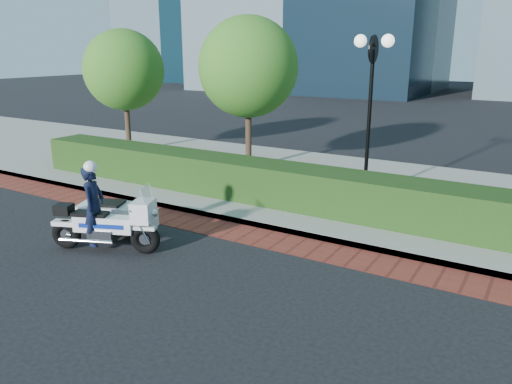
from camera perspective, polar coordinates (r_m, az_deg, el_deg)
The scene contains 8 objects.
ground at distance 9.86m, azimuth -3.65°, elevation -8.04°, with size 120.00×120.00×0.00m, color black.
brick_strip at distance 11.02m, azimuth 0.81°, elevation -5.29°, with size 60.00×1.00×0.01m, color maroon.
sidewalk at distance 14.86m, azimuth 9.63°, elevation 0.48°, with size 60.00×8.00×0.15m, color gray.
hedge_main at distance 12.58m, azimuth 5.67°, elevation 0.47°, with size 18.00×1.20×1.00m, color #113312.
lamppost at distance 13.27m, azimuth 12.99°, elevation 11.11°, with size 1.02×0.70×4.21m.
tree_a at distance 19.84m, azimuth -14.87°, elevation 13.30°, with size 3.00×3.00×4.58m.
tree_b at distance 16.36m, azimuth -0.90°, elevation 14.06°, with size 3.20×3.20×4.89m.
police_motorcycle at distance 10.93m, azimuth -16.68°, elevation -2.59°, with size 2.41×1.79×1.90m.
Camera 1 is at (5.18, -7.35, 4.04)m, focal length 35.00 mm.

